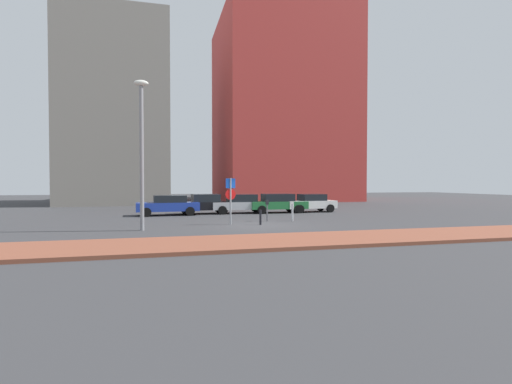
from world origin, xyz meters
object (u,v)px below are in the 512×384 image
at_px(parked_car_blue, 168,205).
at_px(parked_car_silver, 240,203).
at_px(parked_car_black, 204,204).
at_px(parking_sign_post, 231,195).
at_px(parked_car_white, 310,203).
at_px(parking_meter, 267,207).
at_px(parked_car_green, 278,203).
at_px(traffic_bollard_mid, 292,212).
at_px(traffic_bollard_near, 260,217).
at_px(street_lamp, 142,143).

height_order(parked_car_blue, parked_car_silver, parked_car_silver).
bearing_deg(parked_car_silver, parked_car_black, 178.97).
xyz_separation_m(parked_car_blue, parking_sign_post, (3.30, -7.06, 0.89)).
xyz_separation_m(parked_car_blue, parked_car_white, (11.15, 0.35, -0.01)).
height_order(parked_car_silver, parking_meter, parked_car_silver).
bearing_deg(parked_car_blue, parking_sign_post, -64.96).
height_order(parked_car_blue, parked_car_green, parked_car_green).
height_order(parked_car_blue, parked_car_black, parked_car_black).
height_order(parked_car_black, traffic_bollard_mid, parked_car_black).
relative_size(parked_car_black, traffic_bollard_mid, 3.81).
distance_m(parked_car_silver, traffic_bollard_near, 8.19).
bearing_deg(street_lamp, parked_car_white, 35.62).
xyz_separation_m(parked_car_white, parking_sign_post, (-7.85, -7.41, 0.90)).
relative_size(parked_car_white, parking_sign_post, 1.60).
relative_size(parking_sign_post, parking_meter, 2.02).
xyz_separation_m(parked_car_green, street_lamp, (-9.81, -8.98, 3.54)).
distance_m(parking_sign_post, parking_meter, 2.91).
relative_size(parking_sign_post, street_lamp, 0.36).
height_order(parked_car_white, street_lamp, street_lamp).
relative_size(parked_car_blue, traffic_bollard_near, 5.27).
bearing_deg(traffic_bollard_near, parked_car_white, 51.85).
xyz_separation_m(parked_car_white, traffic_bollard_near, (-6.25, -7.96, -0.32)).
height_order(parked_car_green, street_lamp, street_lamp).
xyz_separation_m(parked_car_green, parking_meter, (-2.60, -6.13, 0.07)).
xyz_separation_m(parked_car_green, parked_car_white, (2.75, 0.03, -0.03)).
distance_m(parked_car_blue, traffic_bollard_mid, 9.51).
bearing_deg(street_lamp, parked_car_black, 66.19).
relative_size(parking_meter, traffic_bollard_near, 1.53).
xyz_separation_m(parking_sign_post, traffic_bollard_mid, (4.06, 1.03, -1.13)).
xyz_separation_m(parked_car_silver, traffic_bollard_near, (-0.53, -8.17, -0.34)).
distance_m(parked_car_silver, street_lamp, 12.01).
xyz_separation_m(parked_car_white, parking_meter, (-5.35, -6.16, 0.10)).
bearing_deg(parking_sign_post, parked_car_green, 55.37).
relative_size(parked_car_black, parking_meter, 3.06).
relative_size(parked_car_white, traffic_bollard_mid, 4.02).
relative_size(parked_car_blue, parked_car_green, 1.00).
xyz_separation_m(parked_car_silver, parked_car_green, (2.97, -0.23, 0.02)).
distance_m(parked_car_black, parked_car_silver, 2.76).
height_order(street_lamp, traffic_bollard_mid, street_lamp).
distance_m(parked_car_black, parking_meter, 7.14).
bearing_deg(street_lamp, parked_car_green, 42.45).
bearing_deg(parked_car_black, parking_meter, -64.01).
bearing_deg(street_lamp, parked_car_blue, 80.70).
xyz_separation_m(parked_car_black, parked_car_white, (8.48, -0.26, -0.03)).
height_order(parked_car_green, traffic_bollard_mid, parked_car_green).
bearing_deg(parked_car_silver, traffic_bollard_mid, -73.70).
bearing_deg(parked_car_black, parked_car_blue, -167.13).
bearing_deg(parked_car_blue, traffic_bollard_mid, -39.32).
bearing_deg(parked_car_silver, parking_meter, -86.68).
bearing_deg(parking_meter, traffic_bollard_mid, -7.97).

